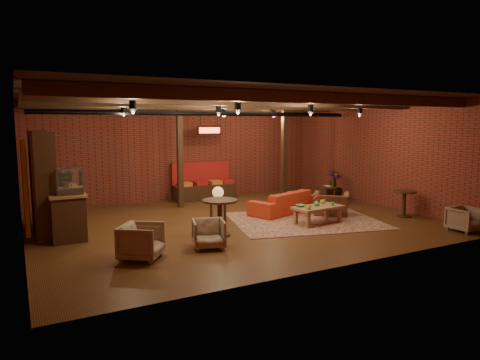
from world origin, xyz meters
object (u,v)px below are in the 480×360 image
round_table_left (220,211)px  round_table_right (404,199)px  plant_tall (335,156)px  coffee_table (317,208)px  armchair_a (141,240)px  side_table_book (326,188)px  sofa (282,202)px  side_table_lamp (218,195)px  armchair_far (464,218)px  armchair_b (209,232)px  armchair_right (331,200)px

round_table_left → round_table_right: bearing=-6.0°
plant_tall → coffee_table: bearing=-136.8°
armchair_a → side_table_book: armchair_a is taller
sofa → side_table_lamp: 2.19m
armchair_far → side_table_book: bearing=96.6°
armchair_far → plant_tall: (0.00, 4.75, 1.18)m
coffee_table → armchair_a: (-4.79, -0.78, -0.02)m
sofa → armchair_a: size_ratio=2.89×
armchair_b → round_table_right: bearing=18.2°
round_table_left → armchair_a: (-2.05, -0.86, -0.19)m
plant_tall → armchair_b: bearing=-152.1°
sofa → armchair_a: armchair_a is taller
coffee_table → armchair_a: 4.86m
armchair_b → round_table_right: 6.00m
armchair_a → armchair_right: bearing=-41.1°
side_table_book → armchair_right: bearing=-123.7°
armchair_a → armchair_far: 7.57m
coffee_table → round_table_right: (2.62, -0.48, 0.09)m
side_table_lamp → plant_tall: (4.82, 1.11, 0.79)m
armchair_b → round_table_right: round_table_right is taller
coffee_table → plant_tall: 3.76m
armchair_a → round_table_left: bearing=-32.3°
round_table_left → armchair_right: bearing=8.7°
armchair_b → side_table_book: armchair_b is taller
side_table_book → round_table_right: round_table_right is taller
round_table_left → armchair_a: round_table_left is taller
armchair_right → round_table_right: bearing=-172.8°
coffee_table → side_table_lamp: (-2.20, 1.35, 0.31)m
sofa → armchair_a: 5.27m
armchair_a → side_table_lamp: bearing=-15.6°
round_table_right → armchair_b: bearing=-177.9°
side_table_lamp → armchair_right: 3.28m
plant_tall → sofa: bearing=-161.0°
sofa → round_table_right: round_table_right is taller
side_table_lamp → armchair_a: (-2.60, -2.13, -0.34)m
sofa → armchair_right: 1.38m
armchair_b → armchair_far: size_ratio=1.02×
sofa → armchair_right: armchair_right is taller
armchair_b → armchair_right: bearing=33.3°
armchair_b → plant_tall: 6.88m
armchair_a → armchair_right: (5.79, 1.43, 0.05)m
armchair_a → armchair_far: (7.42, -1.51, -0.05)m
side_table_lamp → coffee_table: bearing=-31.6°
armchair_b → armchair_far: armchair_b is taller
side_table_book → armchair_far: 4.40m
round_table_right → armchair_a: bearing=-177.7°
round_table_left → plant_tall: bearing=23.9°
coffee_table → round_table_right: bearing=-10.4°
coffee_table → armchair_b: 3.44m
armchair_far → armchair_b: bearing=162.8°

